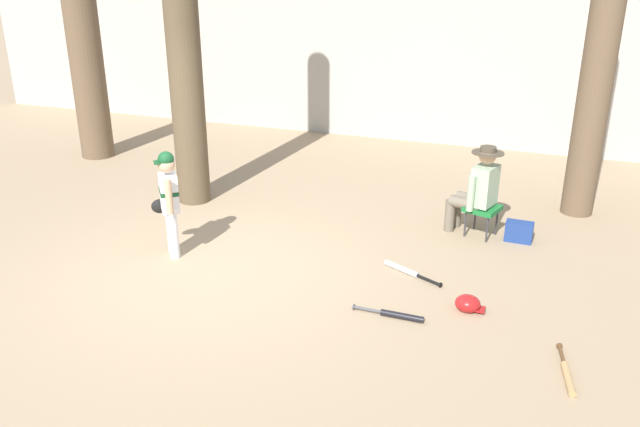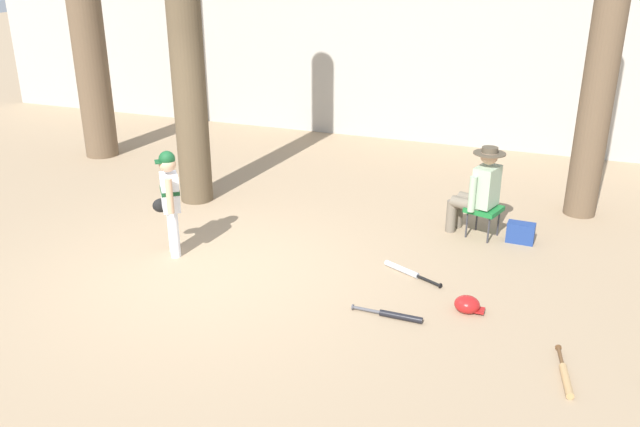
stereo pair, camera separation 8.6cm
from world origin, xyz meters
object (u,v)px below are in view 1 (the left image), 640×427
at_px(batting_helmet_red, 468,304).
at_px(young_ballplayer, 168,197).
at_px(folding_stool, 482,210).
at_px(tree_behind_spectator, 598,68).
at_px(handbag_beside_stool, 519,232).
at_px(seated_spectator, 477,188).
at_px(tree_near_player, 181,19).
at_px(bat_aluminum_silver, 406,270).
at_px(bat_wood_tan, 567,375).
at_px(bat_black_composite, 396,315).

bearing_deg(batting_helmet_red, young_ballplayer, 178.17).
relative_size(young_ballplayer, batting_helmet_red, 4.21).
distance_m(young_ballplayer, folding_stool, 3.94).
bearing_deg(folding_stool, tree_behind_spectator, 48.28).
bearing_deg(folding_stool, handbag_beside_stool, -0.99).
bearing_deg(seated_spectator, tree_behind_spectator, 45.44).
xyz_separation_m(tree_near_player, folding_stool, (4.17, 0.14, -2.24)).
bearing_deg(seated_spectator, bat_aluminum_silver, -111.54).
bearing_deg(seated_spectator, bat_wood_tan, -67.14).
relative_size(tree_near_player, bat_wood_tan, 7.82).
distance_m(young_ballplayer, seated_spectator, 3.86).
height_order(folding_stool, seated_spectator, seated_spectator).
relative_size(seated_spectator, bat_aluminum_silver, 1.61).
bearing_deg(seated_spectator, tree_near_player, -177.62).
bearing_deg(tree_near_player, young_ballplayer, -67.41).
distance_m(tree_behind_spectator, young_ballplayer, 5.76).
relative_size(tree_behind_spectator, handbag_beside_stool, 13.71).
bearing_deg(handbag_beside_stool, folding_stool, 179.01).
distance_m(tree_near_player, bat_black_composite, 5.01).
height_order(young_ballplayer, seated_spectator, young_ballplayer).
distance_m(folding_stool, bat_black_composite, 2.48).
bearing_deg(handbag_beside_stool, tree_near_player, -178.37).
xyz_separation_m(seated_spectator, handbag_beside_stool, (0.58, -0.04, -0.51)).
bearing_deg(seated_spectator, bat_black_composite, -99.75).
bearing_deg(young_ballplayer, bat_wood_tan, -12.14).
relative_size(young_ballplayer, bat_black_composite, 1.76).
height_order(handbag_beside_stool, bat_aluminum_silver, handbag_beside_stool).
bearing_deg(tree_behind_spectator, bat_aluminum_silver, -124.01).
height_order(tree_behind_spectator, bat_black_composite, tree_behind_spectator).
distance_m(tree_behind_spectator, bat_wood_tan, 4.63).
xyz_separation_m(tree_behind_spectator, seated_spectator, (-1.26, -1.28, -1.40)).
bearing_deg(bat_wood_tan, young_ballplayer, 167.86).
bearing_deg(tree_near_player, bat_black_composite, -31.71).
xyz_separation_m(handbag_beside_stool, bat_wood_tan, (0.64, -2.85, -0.10)).
height_order(handbag_beside_stool, batting_helmet_red, handbag_beside_stool).
bearing_deg(bat_black_composite, folding_stool, 77.96).
bearing_deg(bat_aluminum_silver, seated_spectator, 68.46).
bearing_deg(handbag_beside_stool, young_ballplayer, -154.52).
relative_size(young_ballplayer, folding_stool, 2.62).
bearing_deg(tree_behind_spectator, seated_spectator, -134.56).
relative_size(folding_stool, bat_aluminum_silver, 0.67).
bearing_deg(batting_helmet_red, bat_aluminum_silver, 142.92).
height_order(folding_stool, bat_wood_tan, folding_stool).
relative_size(handbag_beside_stool, bat_aluminum_silver, 0.46).
relative_size(folding_stool, seated_spectator, 0.41).
bearing_deg(bat_wood_tan, batting_helmet_red, 138.60).
distance_m(bat_aluminum_silver, batting_helmet_red, 1.00).
relative_size(bat_wood_tan, bat_aluminum_silver, 1.00).
bearing_deg(batting_helmet_red, tree_near_player, 156.72).
relative_size(seated_spectator, bat_black_composite, 1.62).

